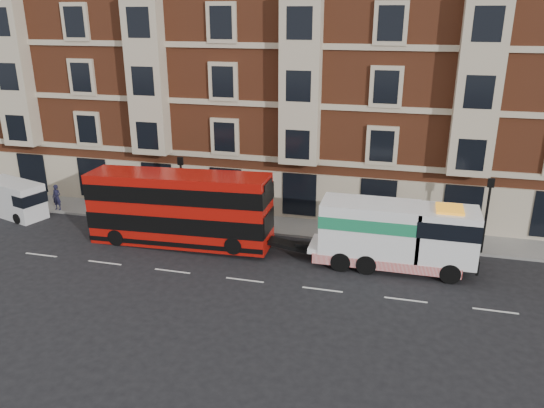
{
  "coord_description": "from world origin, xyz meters",
  "views": [
    {
      "loc": [
        7.34,
        -23.0,
        12.82
      ],
      "look_at": [
        0.41,
        4.0,
        2.77
      ],
      "focal_mm": 35.0,
      "sensor_mm": 36.0,
      "label": 1
    }
  ],
  "objects_px": {
    "double_decker_bus": "(179,208)",
    "tow_truck": "(392,235)",
    "box_van": "(14,199)",
    "pedestrian": "(57,197)"
  },
  "relations": [
    {
      "from": "double_decker_bus",
      "to": "tow_truck",
      "type": "relative_size",
      "value": 1.25
    },
    {
      "from": "double_decker_bus",
      "to": "box_van",
      "type": "height_order",
      "value": "double_decker_bus"
    },
    {
      "from": "tow_truck",
      "to": "box_van",
      "type": "distance_m",
      "value": 24.8
    },
    {
      "from": "box_van",
      "to": "pedestrian",
      "type": "relative_size",
      "value": 2.77
    },
    {
      "from": "box_van",
      "to": "tow_truck",
      "type": "bearing_deg",
      "value": 13.55
    },
    {
      "from": "double_decker_bus",
      "to": "box_van",
      "type": "xyz_separation_m",
      "value": [
        -12.68,
        1.63,
        -1.12
      ]
    },
    {
      "from": "tow_truck",
      "to": "box_van",
      "type": "height_order",
      "value": "tow_truck"
    },
    {
      "from": "double_decker_bus",
      "to": "tow_truck",
      "type": "xyz_separation_m",
      "value": [
        12.06,
        0.0,
        -0.4
      ]
    },
    {
      "from": "tow_truck",
      "to": "double_decker_bus",
      "type": "bearing_deg",
      "value": -180.0
    },
    {
      "from": "double_decker_bus",
      "to": "tow_truck",
      "type": "height_order",
      "value": "double_decker_bus"
    }
  ]
}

